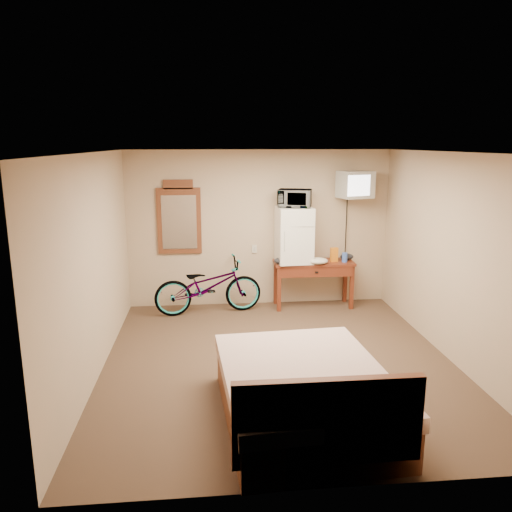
% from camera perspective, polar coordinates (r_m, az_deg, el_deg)
% --- Properties ---
extents(room, '(4.60, 4.64, 2.50)m').
position_cam_1_polar(room, '(5.80, 2.72, -0.68)').
color(room, '#443522').
rests_on(room, ground).
extents(desk, '(1.27, 0.51, 0.75)m').
position_cam_1_polar(desk, '(8.02, 6.64, -1.57)').
color(desk, maroon).
rests_on(desk, floor).
extents(mini_fridge, '(0.56, 0.54, 0.88)m').
position_cam_1_polar(mini_fridge, '(7.87, 4.37, 2.43)').
color(mini_fridge, white).
rests_on(mini_fridge, desk).
extents(microwave, '(0.57, 0.47, 0.27)m').
position_cam_1_polar(microwave, '(7.78, 4.44, 6.59)').
color(microwave, white).
rests_on(microwave, mini_fridge).
extents(snack_bag, '(0.12, 0.08, 0.23)m').
position_cam_1_polar(snack_bag, '(8.03, 8.92, 0.15)').
color(snack_bag, orange).
rests_on(snack_bag, desk).
extents(blue_cup, '(0.09, 0.09, 0.15)m').
position_cam_1_polar(blue_cup, '(8.03, 10.10, -0.16)').
color(blue_cup, blue).
rests_on(blue_cup, desk).
extents(cloth_cream, '(0.32, 0.25, 0.10)m').
position_cam_1_polar(cloth_cream, '(7.85, 7.07, -0.56)').
color(cloth_cream, silver).
rests_on(cloth_cream, desk).
extents(cloth_dark_a, '(0.28, 0.21, 0.10)m').
position_cam_1_polar(cloth_dark_a, '(7.80, 3.08, -0.54)').
color(cloth_dark_a, black).
rests_on(cloth_dark_a, desk).
extents(cloth_dark_b, '(0.22, 0.18, 0.10)m').
position_cam_1_polar(cloth_dark_b, '(8.21, 10.34, -0.07)').
color(cloth_dark_b, black).
rests_on(cloth_dark_b, desk).
extents(crt_television, '(0.57, 0.64, 0.42)m').
position_cam_1_polar(crt_television, '(7.97, 11.26, 8.01)').
color(crt_television, black).
rests_on(crt_television, room).
extents(wall_mirror, '(0.69, 0.04, 1.17)m').
position_cam_1_polar(wall_mirror, '(7.95, -8.78, 4.29)').
color(wall_mirror, brown).
rests_on(wall_mirror, room).
extents(bicycle, '(1.73, 0.82, 0.87)m').
position_cam_1_polar(bicycle, '(7.77, -5.47, -3.43)').
color(bicycle, black).
rests_on(bicycle, floor).
extents(bed, '(1.64, 2.09, 0.90)m').
position_cam_1_polar(bed, '(4.88, 5.59, -15.50)').
color(bed, brown).
rests_on(bed, floor).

